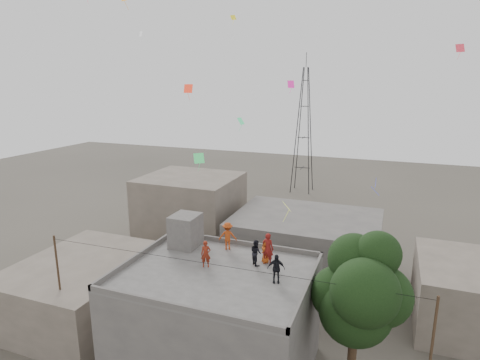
# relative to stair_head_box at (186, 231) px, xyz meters

# --- Properties ---
(main_building) EXTENTS (10.00, 8.00, 6.10)m
(main_building) POSITION_rel_stair_head_box_xyz_m (3.20, -2.60, -4.05)
(main_building) COLOR #524F4C
(main_building) RESTS_ON ground
(parapet) EXTENTS (10.00, 8.00, 0.30)m
(parapet) POSITION_rel_stair_head_box_xyz_m (3.20, -2.60, -0.85)
(parapet) COLOR #524F4C
(parapet) RESTS_ON main_building
(stair_head_box) EXTENTS (1.60, 1.80, 2.00)m
(stair_head_box) POSITION_rel_stair_head_box_xyz_m (0.00, 0.00, 0.00)
(stair_head_box) COLOR #524F4C
(stair_head_box) RESTS_ON main_building
(neighbor_west) EXTENTS (8.00, 10.00, 4.00)m
(neighbor_west) POSITION_rel_stair_head_box_xyz_m (-7.80, -0.60, -5.10)
(neighbor_west) COLOR #5F564B
(neighbor_west) RESTS_ON ground
(neighbor_north) EXTENTS (12.00, 9.00, 5.00)m
(neighbor_north) POSITION_rel_stair_head_box_xyz_m (5.20, 11.40, -4.60)
(neighbor_north) COLOR #524F4C
(neighbor_north) RESTS_ON ground
(neighbor_northwest) EXTENTS (9.00, 8.00, 7.00)m
(neighbor_northwest) POSITION_rel_stair_head_box_xyz_m (-6.80, 13.40, -3.60)
(neighbor_northwest) COLOR #5F564B
(neighbor_northwest) RESTS_ON ground
(neighbor_east) EXTENTS (7.00, 8.00, 4.40)m
(neighbor_east) POSITION_rel_stair_head_box_xyz_m (17.20, 7.40, -4.90)
(neighbor_east) COLOR #5F564B
(neighbor_east) RESTS_ON ground
(tree) EXTENTS (4.90, 4.60, 9.10)m
(tree) POSITION_rel_stair_head_box_xyz_m (10.57, -2.00, -1.00)
(tree) COLOR black
(tree) RESTS_ON ground
(utility_line) EXTENTS (20.12, 0.62, 7.40)m
(utility_line) POSITION_rel_stair_head_box_xyz_m (3.70, -3.85, -3.27)
(utility_line) COLOR black
(utility_line) RESTS_ON ground
(transmission_tower) EXTENTS (2.97, 2.97, 20.01)m
(transmission_tower) POSITION_rel_stair_head_box_xyz_m (-0.80, 37.40, 1.97)
(transmission_tower) COLOR black
(transmission_tower) RESTS_ON ground
(person_red_adult) EXTENTS (0.72, 0.53, 1.81)m
(person_red_adult) POSITION_rel_stair_head_box_xyz_m (5.46, -0.60, -0.09)
(person_red_adult) COLOR maroon
(person_red_adult) RESTS_ON main_building
(person_orange_child) EXTENTS (0.72, 0.77, 1.32)m
(person_orange_child) POSITION_rel_stair_head_box_xyz_m (5.27, -0.46, -0.34)
(person_orange_child) COLOR #C84F16
(person_orange_child) RESTS_ON main_building
(person_dark_child) EXTENTS (0.88, 0.87, 1.43)m
(person_dark_child) POSITION_rel_stair_head_box_xyz_m (4.86, -0.91, -0.28)
(person_dark_child) COLOR black
(person_dark_child) RESTS_ON main_building
(person_dark_adult) EXTENTS (0.95, 0.59, 1.51)m
(person_dark_adult) POSITION_rel_stair_head_box_xyz_m (6.47, -2.49, -0.25)
(person_dark_adult) COLOR black
(person_dark_adult) RESTS_ON main_building
(person_orange_adult) EXTENTS (1.24, 0.94, 1.70)m
(person_orange_adult) POSITION_rel_stair_head_box_xyz_m (2.60, 0.48, -0.15)
(person_orange_adult) COLOR #AC3E13
(person_orange_adult) RESTS_ON main_building
(person_red_child) EXTENTS (0.63, 0.53, 1.48)m
(person_red_child) POSITION_rel_stair_head_box_xyz_m (2.40, -2.16, -0.26)
(person_red_child) COLOR maroon
(person_red_child) RESTS_ON main_building
(kites) EXTENTS (23.35, 17.58, 12.89)m
(kites) POSITION_rel_stair_head_box_xyz_m (3.66, 3.29, 9.06)
(kites) COLOR #FF361A
(kites) RESTS_ON ground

